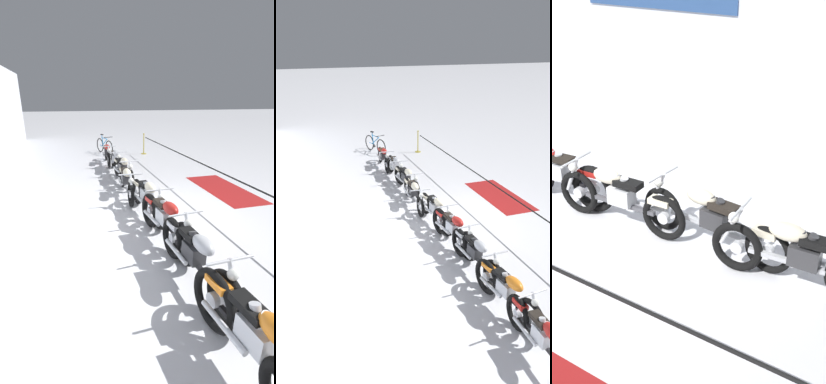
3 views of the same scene
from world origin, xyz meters
The scene contains 6 objects.
ground_plane centered at (0.00, 0.00, 0.00)m, with size 120.00×120.00×0.00m, color silver.
back_wall centered at (-0.01, 5.12, 2.10)m, with size 28.00×0.29×4.20m.
motorcycle_red_3 centered at (-1.43, 0.55, 0.47)m, with size 2.23×0.62×0.96m.
motorcycle_cream_4 centered at (-0.11, 0.50, 0.46)m, with size 2.19×0.62×0.92m.
motorcycle_cream_5 centered at (1.32, 0.70, 0.46)m, with size 2.34×0.62×0.90m.
motorcycle_cream_6 centered at (2.61, 0.51, 0.46)m, with size 2.28×0.62×0.92m.
Camera 3 is at (3.98, -4.03, 3.78)m, focal length 45.00 mm.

